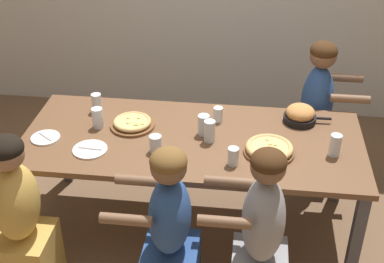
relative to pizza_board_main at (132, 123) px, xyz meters
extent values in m
plane|color=brown|center=(0.42, -0.10, -0.78)|extent=(18.00, 18.00, 0.00)
cube|color=brown|center=(0.42, -0.10, -0.05)|extent=(2.26, 0.96, 0.04)
cube|color=#4C4C51|center=(-0.64, -0.52, -0.42)|extent=(0.07, 0.07, 0.71)
cube|color=#4C4C51|center=(1.49, -0.52, -0.42)|extent=(0.07, 0.07, 0.71)
cube|color=#4C4C51|center=(-0.64, 0.32, -0.42)|extent=(0.07, 0.07, 0.71)
cube|color=#4C4C51|center=(1.49, 0.32, -0.42)|extent=(0.07, 0.07, 0.71)
cylinder|color=brown|center=(0.00, 0.00, -0.02)|extent=(0.31, 0.31, 0.02)
torus|color=#DBB26B|center=(0.00, 0.00, 0.01)|extent=(0.26, 0.26, 0.03)
cylinder|color=#E5C675|center=(0.00, 0.00, 0.01)|extent=(0.22, 0.22, 0.03)
cylinder|color=#E5C166|center=(-0.04, 0.03, 0.02)|extent=(0.02, 0.02, 0.01)
cylinder|color=#E5C166|center=(0.05, -0.05, 0.02)|extent=(0.02, 0.02, 0.01)
cylinder|color=#E5C166|center=(0.03, 0.04, 0.02)|extent=(0.02, 0.02, 0.01)
cylinder|color=#E5C166|center=(-0.02, -0.03, 0.02)|extent=(0.02, 0.02, 0.01)
cylinder|color=#E5C166|center=(0.08, -0.04, 0.02)|extent=(0.02, 0.02, 0.01)
cylinder|color=#E5C166|center=(0.03, -0.05, 0.02)|extent=(0.02, 0.02, 0.01)
cylinder|color=brown|center=(0.93, -0.22, -0.02)|extent=(0.32, 0.32, 0.02)
torus|color=#DBB26B|center=(0.93, -0.22, 0.02)|extent=(0.30, 0.30, 0.04)
cylinder|color=#E5C675|center=(0.93, -0.22, 0.01)|extent=(0.25, 0.25, 0.03)
cylinder|color=#E5C166|center=(0.91, -0.14, 0.03)|extent=(0.02, 0.02, 0.01)
cylinder|color=#E5C166|center=(0.93, -0.19, 0.03)|extent=(0.02, 0.02, 0.01)
cylinder|color=#E5C166|center=(0.93, -0.24, 0.03)|extent=(0.02, 0.02, 0.01)
cylinder|color=#E5C166|center=(0.97, -0.20, 0.03)|extent=(0.02, 0.02, 0.01)
cylinder|color=#E5C166|center=(0.97, -0.26, 0.03)|extent=(0.02, 0.02, 0.01)
cylinder|color=#E5C166|center=(0.91, -0.26, 0.03)|extent=(0.02, 0.02, 0.01)
cylinder|color=black|center=(1.14, 0.20, 0.00)|extent=(0.23, 0.23, 0.05)
cylinder|color=black|center=(1.30, 0.20, 0.01)|extent=(0.10, 0.02, 0.02)
ellipsoid|color=#D68E4C|center=(1.14, 0.20, 0.05)|extent=(0.20, 0.20, 0.11)
cylinder|color=white|center=(-0.21, -0.32, -0.02)|extent=(0.22, 0.22, 0.01)
cube|color=#B7B7BC|center=(-0.21, -0.32, -0.01)|extent=(0.16, 0.02, 0.01)
cylinder|color=white|center=(-0.54, -0.22, -0.02)|extent=(0.19, 0.19, 0.01)
cube|color=#B7B7BC|center=(-0.54, -0.22, -0.01)|extent=(0.11, 0.09, 0.01)
cylinder|color=silver|center=(0.49, -0.04, 0.05)|extent=(0.08, 0.08, 0.14)
cylinder|color=silver|center=(0.49, -0.04, 0.02)|extent=(0.07, 0.07, 0.08)
cylinder|color=silver|center=(0.58, 0.14, 0.03)|extent=(0.07, 0.07, 0.11)
cylinder|color=black|center=(0.58, 0.14, 0.01)|extent=(0.06, 0.06, 0.08)
cylinder|color=silver|center=(0.21, -0.28, 0.03)|extent=(0.08, 0.08, 0.11)
cylinder|color=silver|center=(0.21, -0.28, 0.00)|extent=(0.07, 0.07, 0.05)
cylinder|color=silver|center=(0.71, -0.37, 0.03)|extent=(0.07, 0.07, 0.12)
cylinder|color=black|center=(0.71, -0.37, 0.01)|extent=(0.06, 0.06, 0.07)
cylinder|color=silver|center=(-0.23, -0.04, 0.05)|extent=(0.08, 0.08, 0.14)
cylinder|color=silver|center=(-0.30, 0.18, 0.04)|extent=(0.07, 0.07, 0.14)
cylinder|color=silver|center=(1.33, -0.19, 0.05)|extent=(0.07, 0.07, 0.15)
cylinder|color=silver|center=(1.33, -0.19, 0.02)|extent=(0.06, 0.06, 0.10)
cylinder|color=silver|center=(0.54, -0.12, 0.05)|extent=(0.07, 0.07, 0.15)
cylinder|color=black|center=(0.54, -0.12, 0.01)|extent=(0.07, 0.07, 0.08)
ellipsoid|color=#99999E|center=(0.90, -0.80, -0.07)|extent=(0.24, 0.36, 0.53)
sphere|color=brown|center=(0.90, -0.80, 0.28)|extent=(0.19, 0.19, 0.19)
ellipsoid|color=#422814|center=(0.90, -0.80, 0.31)|extent=(0.19, 0.19, 0.13)
cylinder|color=brown|center=(0.70, -0.97, 0.04)|extent=(0.28, 0.06, 0.06)
cylinder|color=brown|center=(0.70, -0.63, 0.04)|extent=(0.28, 0.06, 0.06)
cube|color=#2D5193|center=(1.30, 0.60, -0.56)|extent=(0.32, 0.34, 0.44)
ellipsoid|color=#2D5193|center=(1.30, 0.60, -0.06)|extent=(0.24, 0.36, 0.55)
sphere|color=brown|center=(1.30, 0.60, 0.31)|extent=(0.20, 0.20, 0.20)
ellipsoid|color=#422814|center=(1.30, 0.60, 0.34)|extent=(0.20, 0.20, 0.14)
cylinder|color=brown|center=(1.50, 0.78, 0.05)|extent=(0.28, 0.06, 0.06)
cylinder|color=brown|center=(1.50, 0.43, 0.05)|extent=(0.28, 0.06, 0.06)
ellipsoid|color=#2D5193|center=(0.38, -0.80, -0.10)|extent=(0.24, 0.36, 0.48)
sphere|color=brown|center=(0.38, -0.80, 0.24)|extent=(0.20, 0.20, 0.20)
ellipsoid|color=brown|center=(0.38, -0.80, 0.27)|extent=(0.20, 0.20, 0.14)
cylinder|color=brown|center=(0.18, -0.97, 0.00)|extent=(0.28, 0.06, 0.06)
cylinder|color=brown|center=(0.18, -0.63, 0.00)|extent=(0.28, 0.06, 0.06)
cube|color=gold|center=(-0.51, -0.80, -0.56)|extent=(0.32, 0.34, 0.44)
ellipsoid|color=gold|center=(-0.51, -0.80, -0.09)|extent=(0.24, 0.36, 0.49)
sphere|color=#9E7051|center=(-0.51, -0.80, 0.25)|extent=(0.20, 0.20, 0.20)
ellipsoid|color=black|center=(-0.51, -0.80, 0.28)|extent=(0.20, 0.20, 0.14)
camera|label=1|loc=(0.78, -3.06, 1.88)|focal=50.00mm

